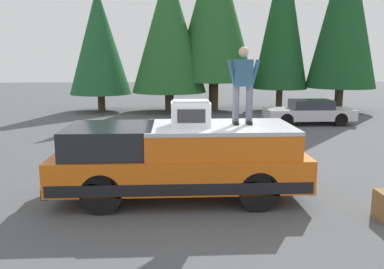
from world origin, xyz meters
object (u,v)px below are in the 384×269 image
(parked_car_silver, at_px, (309,112))
(pickup_truck, at_px, (180,160))
(compressor_unit, at_px, (191,113))
(person_on_truck_bed, at_px, (243,84))

(parked_car_silver, bearing_deg, pickup_truck, 147.41)
(compressor_unit, distance_m, parked_car_silver, 11.87)
(compressor_unit, bearing_deg, parked_car_silver, -31.45)
(pickup_truck, relative_size, person_on_truck_bed, 3.28)
(compressor_unit, xyz_separation_m, parked_car_silver, (10.06, -6.15, -1.35))
(compressor_unit, bearing_deg, person_on_truck_bed, -81.64)
(pickup_truck, distance_m, person_on_truck_bed, 2.18)
(compressor_unit, xyz_separation_m, person_on_truck_bed, (0.17, -1.16, 0.62))
(compressor_unit, height_order, person_on_truck_bed, person_on_truck_bed)
(compressor_unit, bearing_deg, pickup_truck, 72.76)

